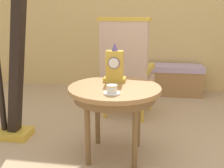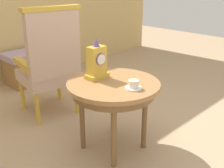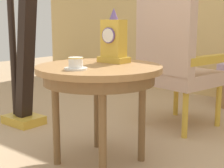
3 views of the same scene
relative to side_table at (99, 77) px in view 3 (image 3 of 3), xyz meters
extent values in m
plane|color=tan|center=(0.07, -0.03, -0.53)|extent=(10.00, 10.00, 0.00)
cylinder|color=#9E7042|center=(0.00, 0.00, 0.05)|extent=(0.75, 0.75, 0.03)
cylinder|color=brown|center=(0.00, 0.00, 0.00)|extent=(0.66, 0.66, 0.07)
cylinder|color=brown|center=(0.18, 0.18, -0.25)|extent=(0.04, 0.04, 0.57)
cylinder|color=brown|center=(-0.18, 0.18, -0.25)|extent=(0.04, 0.04, 0.57)
cylinder|color=brown|center=(-0.18, -0.18, -0.25)|extent=(0.04, 0.04, 0.57)
cylinder|color=brown|center=(0.18, -0.18, -0.25)|extent=(0.04, 0.04, 0.57)
cylinder|color=white|center=(0.01, -0.20, 0.08)|extent=(0.13, 0.13, 0.01)
cylinder|color=white|center=(0.01, -0.20, 0.11)|extent=(0.08, 0.08, 0.06)
torus|color=gold|center=(0.01, -0.20, 0.14)|extent=(0.08, 0.08, 0.00)
cube|color=gold|center=(-0.02, 0.17, 0.09)|extent=(0.19, 0.11, 0.04)
cube|color=gold|center=(-0.02, 0.17, 0.22)|extent=(0.14, 0.09, 0.23)
cylinder|color=#664C8C|center=(-0.02, 0.12, 0.24)|extent=(0.10, 0.01, 0.10)
cylinder|color=white|center=(-0.02, 0.11, 0.24)|extent=(0.08, 0.00, 0.08)
cone|color=#664C8C|center=(-0.02, 0.17, 0.37)|extent=(0.06, 0.06, 0.07)
cube|color=#CCA893|center=(0.02, 0.99, -0.13)|extent=(0.60, 0.60, 0.11)
cube|color=#CCA893|center=(-0.02, 0.77, 0.25)|extent=(0.53, 0.18, 0.64)
cube|color=gold|center=(0.25, 0.95, 0.04)|extent=(0.15, 0.47, 0.06)
cube|color=gold|center=(-0.21, 1.03, 0.04)|extent=(0.15, 0.47, 0.06)
cylinder|color=gold|center=(0.27, 1.17, -0.36)|extent=(0.04, 0.04, 0.35)
cylinder|color=gold|center=(-0.16, 1.24, -0.36)|extent=(0.04, 0.04, 0.35)
cylinder|color=gold|center=(0.20, 0.73, -0.36)|extent=(0.04, 0.04, 0.35)
cylinder|color=gold|center=(-0.24, 0.81, -0.36)|extent=(0.04, 0.04, 0.35)
cube|color=gold|center=(-1.02, 0.18, -0.50)|extent=(0.32, 0.24, 0.07)
cylinder|color=black|center=(-1.12, 0.18, 0.32)|extent=(0.06, 0.06, 1.57)
cube|color=black|center=(-0.92, 0.18, 0.25)|extent=(0.28, 0.11, 1.45)
camera|label=1|loc=(0.30, -2.03, 0.63)|focal=42.45mm
camera|label=2|loc=(-1.51, -1.47, 0.88)|focal=45.65mm
camera|label=3|loc=(1.32, -1.49, 0.34)|focal=54.68mm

